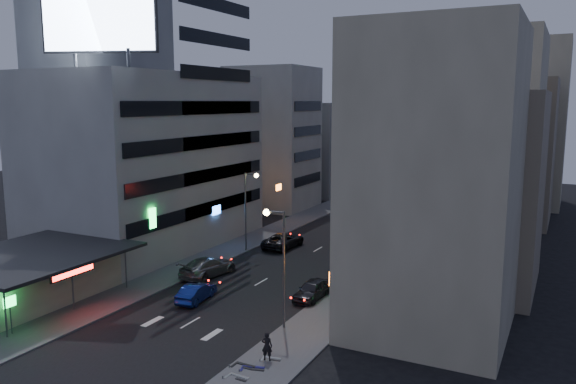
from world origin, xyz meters
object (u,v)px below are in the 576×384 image
Objects in this scene: parked_car_left at (283,240)px; road_car_blue at (196,292)px; scooter_black_b at (257,357)px; scooter_silver_b at (282,350)px; scooter_blue at (266,357)px; parked_car_right_near at (312,290)px; road_car_silver at (208,267)px; scooter_silver_a at (250,368)px; parked_car_right_mid at (349,261)px; parked_car_right_far at (380,241)px; person at (267,346)px; scooter_black_a at (237,384)px.

road_car_blue is (1.33, -17.24, -0.10)m from parked_car_left.
scooter_black_b is 1.79m from scooter_silver_b.
scooter_black_b is at bearing 94.53° from scooter_blue.
parked_car_right_near is 8.94m from road_car_blue.
scooter_silver_a is at bearing 139.97° from road_car_silver.
scooter_silver_a is at bearing -77.54° from parked_car_right_mid.
parked_car_right_near is at bearing 10.32° from scooter_black_b.
parked_car_right_far is 30.75m from scooter_silver_a.
road_car_silver is 3.32× the size of person.
road_car_silver is 3.40× the size of scooter_silver_b.
scooter_black_a is at bearing 166.63° from scooter_blue.
scooter_blue reaches higher than scooter_silver_b.
parked_car_right_far reaches higher than scooter_blue.
scooter_black_b is (9.71, -7.56, 0.04)m from road_car_blue.
scooter_silver_a is 1.52m from scooter_blue.
road_car_silver reaches higher than road_car_blue.
parked_car_right_far is at bearing -101.50° from person.
scooter_blue is (0.13, 1.52, 0.02)m from scooter_silver_a.
road_car_silver is at bearing -59.51° from person.
parked_car_right_mid is 2.79× the size of scooter_silver_b.
parked_car_right_mid reaches higher than scooter_black_b.
parked_car_right_mid is 12.79m from road_car_silver.
road_car_blue is 2.11× the size of scooter_blue.
scooter_black_b is at bearing 9.57° from scooter_black_a.
person is (11.16, -23.80, 0.21)m from parked_car_left.
parked_car_right_far is at bearing -114.88° from road_car_silver.
scooter_silver_b is at bearing -153.71° from person.
scooter_silver_b is (10.51, -5.96, -0.05)m from road_car_blue.
scooter_silver_a reaches higher than scooter_silver_b.
road_car_blue is at bearing -113.22° from parked_car_right_far.
scooter_silver_a is (2.47, -21.96, -0.08)m from parked_car_right_mid.
parked_car_right_near is 13.50m from scooter_silver_a.
parked_car_right_near is 2.27× the size of scooter_silver_a.
person is at bearing 5.44° from scooter_black_a.
parked_car_right_near is at bearing -95.06° from person.
person is 1.02× the size of scooter_silver_b.
road_car_silver is at bearing -138.38° from parked_car_right_mid.
parked_car_right_near is 2.55× the size of scooter_silver_b.
parked_car_right_mid is 2.41× the size of scooter_blue.
scooter_blue is (10.20, -7.40, 0.04)m from road_car_blue.
person is (2.04, -10.95, 0.25)m from parked_car_right_near.
parked_car_right_far is 28.39m from person.
parked_car_right_mid is 19.22m from scooter_silver_b.
road_car_silver is at bearing 30.82° from scooter_blue.
road_car_silver reaches higher than parked_car_right_mid.
scooter_black_b is (-0.35, 1.35, 0.03)m from scooter_silver_a.
parked_car_left is 30.10m from scooter_black_a.
parked_car_right_far reaches higher than scooter_silver_b.
parked_car_right_near is 0.77× the size of parked_car_left.
road_car_blue is at bearing -114.17° from parked_car_right_mid.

